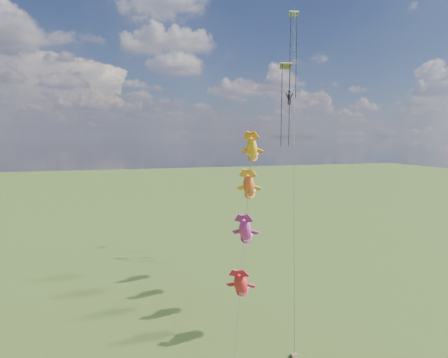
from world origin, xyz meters
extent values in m
cylinder|color=black|center=(14.25, 7.26, 7.81)|extent=(6.84, 14.31, 15.34)
ellipsoid|color=red|center=(12.75, 4.12, 4.44)|extent=(1.90, 2.68, 2.50)
ellipsoid|color=#D833A0|center=(14.02, 6.78, 7.30)|extent=(1.90, 2.68, 2.50)
ellipsoid|color=red|center=(15.29, 9.45, 10.16)|extent=(1.90, 2.68, 2.50)
ellipsoid|color=yellow|center=(16.56, 12.11, 13.02)|extent=(1.90, 2.68, 2.50)
cube|color=brown|center=(15.69, 2.03, 0.11)|extent=(0.40, 0.30, 0.22)
cylinder|color=black|center=(19.34, 9.74, 13.82)|extent=(7.35, 15.46, 27.36)
cube|color=#1A9E50|center=(21.02, 14.98, 20.77)|extent=(1.21, 1.04, 0.59)
cylinder|color=black|center=(20.64, 14.98, 16.86)|extent=(0.08, 0.08, 7.82)
cylinder|color=black|center=(21.40, 14.98, 16.86)|extent=(0.08, 0.08, 7.82)
cube|color=blue|center=(23.00, 17.45, 26.42)|extent=(1.06, 0.92, 0.53)
cylinder|color=black|center=(22.67, 17.45, 22.13)|extent=(0.08, 0.08, 8.58)
cylinder|color=black|center=(23.33, 17.45, 22.13)|extent=(0.08, 0.08, 8.58)
camera|label=1|loc=(4.85, -18.24, 14.05)|focal=30.00mm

